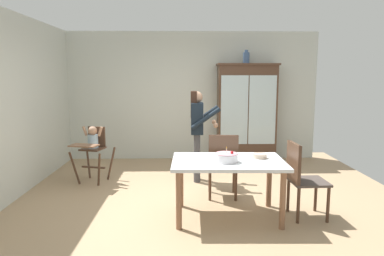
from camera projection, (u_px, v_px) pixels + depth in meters
ground_plane at (195, 200)px, 5.07m from camera, size 6.24×6.24×0.00m
wall_back at (192, 96)px, 7.47m from camera, size 5.32×0.06×2.70m
wall_left at (5, 107)px, 4.81m from camera, size 0.06×5.32×2.70m
china_cabinet at (246, 113)px, 7.28m from camera, size 1.26×0.48×2.03m
ceramic_vase at (246, 58)px, 7.12m from camera, size 0.13×0.13×0.27m
high_chair_with_toddler at (93, 144)px, 5.85m from camera, size 0.70×0.78×0.95m
adult_person at (197, 125)px, 5.87m from camera, size 0.50×0.48×1.53m
dining_table at (228, 168)px, 4.37m from camera, size 1.41×0.93×0.74m
birthday_cake at (226, 157)px, 4.26m from camera, size 0.28×0.28×0.19m
serving_bowl at (260, 156)px, 4.46m from camera, size 0.18×0.18×0.05m
dining_chair_far_side at (223, 162)px, 5.04m from camera, size 0.47×0.47×0.96m
dining_chair_right_end at (301, 175)px, 4.37m from camera, size 0.46×0.46×0.96m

